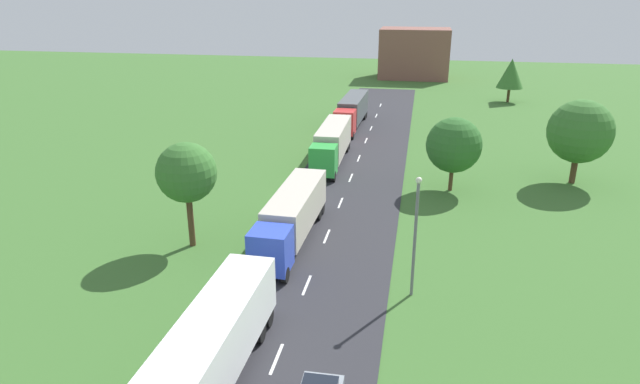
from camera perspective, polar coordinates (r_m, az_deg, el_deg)
name	(u,v)px	position (r m, az deg, el deg)	size (l,w,h in m)	color
road	(310,279)	(34.55, -1.10, -9.05)	(10.00, 140.00, 0.06)	#2B2B30
lane_marking_centre	(294,315)	(31.06, -2.68, -12.72)	(0.16, 120.41, 0.01)	white
truck_lead	(201,364)	(24.73, -12.35, -17.16)	(2.73, 14.75, 3.63)	blue
truck_second	(292,215)	(38.62, -2.95, -2.39)	(2.74, 12.57, 3.48)	blue
truck_third	(332,143)	(56.39, 1.27, 5.19)	(2.64, 12.63, 3.75)	green
truck_fourth	(352,110)	(71.78, 3.38, 8.51)	(2.82, 13.79, 3.78)	red
lamppost_second	(415,231)	(31.51, 9.94, -4.01)	(0.36, 0.36, 7.38)	slate
tree_oak	(580,132)	(55.00, 25.54, 5.71)	(5.77, 5.77, 7.81)	#513823
tree_birch	(511,73)	(93.00, 19.32, 11.61)	(4.15, 4.15, 6.82)	#513823
tree_maple	(454,145)	(49.36, 13.81, 4.77)	(4.87, 4.87, 6.63)	#513823
tree_pine	(186,173)	(37.89, -13.78, 1.95)	(4.12, 4.12, 7.49)	#513823
distant_building	(414,53)	(114.78, 9.82, 14.09)	(13.69, 9.82, 9.70)	brown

